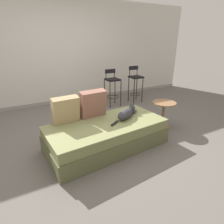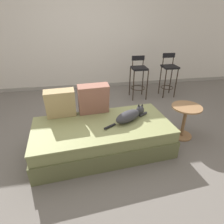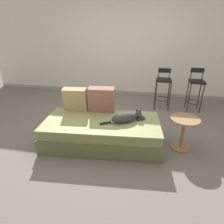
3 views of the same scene
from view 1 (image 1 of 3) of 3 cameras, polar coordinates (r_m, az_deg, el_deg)
name	(u,v)px [view 1 (image 1 of 3)]	position (r m, az deg, el deg)	size (l,w,h in m)	color
ground_plane	(97,136)	(3.43, -4.59, -7.20)	(16.00, 16.00, 0.00)	#66605B
wall_back_panel	(60,53)	(5.17, -15.52, 16.95)	(8.00, 0.10, 2.60)	silver
wall_baseboard_trim	(65,100)	(5.35, -14.07, 3.46)	(8.00, 0.02, 0.09)	gray
couch	(107,135)	(3.01, -1.65, -6.89)	(1.94, 1.07, 0.42)	brown
throw_pillow_corner	(66,110)	(2.93, -13.95, 0.63)	(0.42, 0.24, 0.42)	tan
throw_pillow_middle	(93,104)	(3.10, -5.87, 2.59)	(0.45, 0.26, 0.45)	#936051
cat	(126,113)	(3.10, 4.39, -0.37)	(0.68, 0.41, 0.19)	#333338
bar_stool_near_window	(112,85)	(4.80, 0.10, 8.20)	(0.33, 0.33, 0.92)	#2D2319
bar_stool_by_doorway	(135,82)	(5.16, 7.14, 9.16)	(0.32, 0.32, 0.96)	#2D2319
side_table	(163,111)	(3.73, 15.40, 0.23)	(0.44, 0.44, 0.53)	olive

